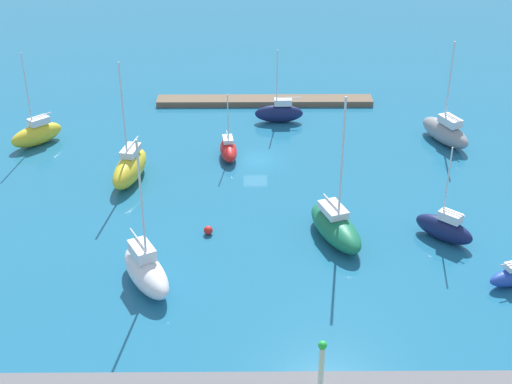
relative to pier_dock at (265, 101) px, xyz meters
name	(u,v)px	position (x,y,z in m)	size (l,w,h in m)	color
water	(255,160)	(1.25, 15.53, -0.34)	(160.00, 160.00, 0.00)	#1E668C
pier_dock	(265,101)	(0.00, 0.00, 0.00)	(26.41, 2.55, 0.69)	brown
harbor_beacon	(322,361)	(-2.57, 50.56, 3.40)	(0.56, 0.56, 3.73)	silver
sailboat_yellow_lone_north	(130,167)	(13.66, 20.02, 1.12)	(3.74, 7.75, 12.42)	yellow
sailboat_navy_by_breakwater	(279,113)	(-1.58, 5.69, 0.84)	(5.60, 1.66, 8.67)	#141E4C
sailboat_gray_lone_south	(445,131)	(-19.51, 11.43, 0.99)	(5.19, 7.63, 11.31)	gray
sailboat_green_east_end	(335,226)	(-5.54, 30.91, 0.94)	(5.37, 8.44, 13.35)	#19724C
sailboat_white_mid_basin	(146,270)	(9.94, 37.49, 1.05)	(5.56, 7.47, 12.77)	white
sailboat_red_west_end	(228,150)	(4.08, 15.04, 0.61)	(2.28, 4.92, 7.23)	red
sailboat_yellow_along_channel	(37,134)	(24.98, 11.55, 0.92)	(5.69, 5.62, 10.45)	yellow
sailboat_navy_far_south	(444,228)	(-14.90, 31.06, 0.83)	(5.13, 4.92, 8.73)	#141E4C
mooring_buoy_red	(208,230)	(5.47, 30.06, 0.05)	(0.79, 0.79, 0.79)	red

